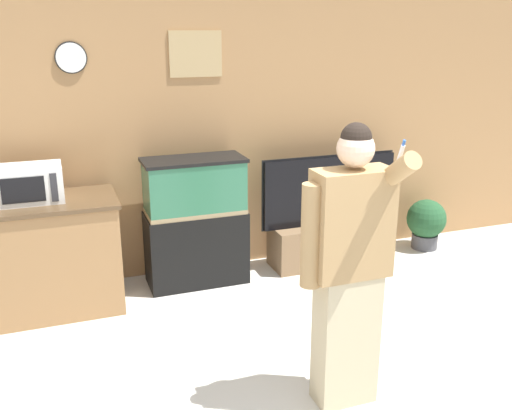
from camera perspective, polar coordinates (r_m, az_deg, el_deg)
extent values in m
cube|color=#A87A4C|center=(5.37, -7.81, 6.55)|extent=(10.00, 0.06, 2.60)
cube|color=tan|center=(5.28, -6.05, 14.79)|extent=(0.48, 0.02, 0.40)
cylinder|color=white|center=(5.13, -18.02, 13.84)|extent=(0.24, 0.03, 0.24)
cylinder|color=black|center=(5.13, -18.02, 13.84)|extent=(0.26, 0.01, 0.26)
cube|color=olive|center=(5.05, -22.01, -5.21)|extent=(1.48, 0.65, 0.92)
cube|color=#513A24|center=(4.90, -22.63, -0.01)|extent=(1.52, 0.69, 0.03)
cube|color=white|center=(4.88, -21.73, 2.01)|extent=(0.51, 0.38, 0.28)
cube|color=black|center=(4.70, -22.26, 1.38)|extent=(0.32, 0.01, 0.20)
cube|color=#2D2D33|center=(4.69, -19.54, 1.66)|extent=(0.05, 0.01, 0.23)
cube|color=black|center=(5.32, -5.98, -4.25)|extent=(0.91, 0.43, 0.68)
cube|color=#937F5B|center=(5.20, -6.11, -0.56)|extent=(0.88, 0.42, 0.04)
cube|color=#2D6B4C|center=(5.14, -6.19, 1.91)|extent=(0.87, 0.41, 0.49)
cube|color=black|center=(5.08, -6.27, 4.50)|extent=(0.91, 0.43, 0.03)
cube|color=brown|center=(5.81, 7.19, -3.75)|extent=(1.17, 0.40, 0.42)
cube|color=black|center=(5.64, 7.39, 1.44)|extent=(1.38, 0.05, 0.67)
cube|color=black|center=(5.67, 7.26, 1.52)|extent=(1.41, 0.01, 0.70)
cube|color=#BCAD89|center=(3.69, 8.95, -13.05)|extent=(0.38, 0.21, 0.87)
cube|color=#A37F51|center=(3.38, 9.55, -1.84)|extent=(0.47, 0.23, 0.65)
sphere|color=beige|center=(3.26, 9.94, 5.57)|extent=(0.22, 0.22, 0.22)
sphere|color=black|center=(3.25, 9.99, 6.60)|extent=(0.18, 0.18, 0.18)
cylinder|color=#A37F51|center=(3.28, 5.55, -3.10)|extent=(0.12, 0.12, 0.62)
cylinder|color=#A37F51|center=(3.26, 13.93, 3.22)|extent=(0.11, 0.34, 0.29)
cylinder|color=white|center=(3.23, 14.26, 4.95)|extent=(0.02, 0.06, 0.11)
cylinder|color=#2856B2|center=(3.20, 14.53, 5.92)|extent=(0.02, 0.03, 0.05)
cylinder|color=#4C4C51|center=(6.45, 16.48, -3.46)|extent=(0.27, 0.27, 0.15)
sphere|color=#23512D|center=(6.37, 16.68, -1.32)|extent=(0.42, 0.42, 0.42)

